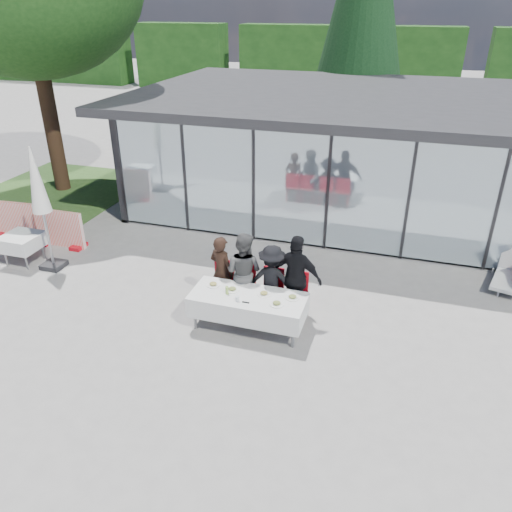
# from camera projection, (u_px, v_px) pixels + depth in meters

# --- Properties ---
(ground) EXTENTS (90.00, 90.00, 0.00)m
(ground) POSITION_uv_depth(u_px,v_px,m) (237.00, 328.00, 10.01)
(ground) COLOR gray
(ground) RESTS_ON ground
(pavilion) EXTENTS (14.80, 8.80, 3.44)m
(pavilion) POSITION_uv_depth(u_px,v_px,m) (384.00, 135.00, 15.43)
(pavilion) COLOR gray
(pavilion) RESTS_ON ground
(treeline) EXTENTS (62.50, 2.00, 4.40)m
(treeline) POSITION_uv_depth(u_px,v_px,m) (347.00, 61.00, 33.29)
(treeline) COLOR #143611
(treeline) RESTS_ON ground
(dining_table) EXTENTS (2.26, 0.96, 0.75)m
(dining_table) POSITION_uv_depth(u_px,v_px,m) (248.00, 305.00, 9.78)
(dining_table) COLOR silver
(dining_table) RESTS_ON ground
(diner_a) EXTENTS (0.74, 0.74, 1.59)m
(diner_a) POSITION_uv_depth(u_px,v_px,m) (222.00, 271.00, 10.46)
(diner_a) COLOR black
(diner_a) RESTS_ON ground
(diner_chair_a) EXTENTS (0.44, 0.44, 0.97)m
(diner_chair_a) POSITION_uv_depth(u_px,v_px,m) (223.00, 280.00, 10.63)
(diner_chair_a) COLOR red
(diner_chair_a) RESTS_ON ground
(diner_b) EXTENTS (0.96, 0.96, 1.73)m
(diner_b) POSITION_uv_depth(u_px,v_px,m) (243.00, 271.00, 10.30)
(diner_b) COLOR #525252
(diner_b) RESTS_ON ground
(diner_chair_b) EXTENTS (0.44, 0.44, 0.97)m
(diner_chair_b) POSITION_uv_depth(u_px,v_px,m) (244.00, 284.00, 10.50)
(diner_chair_b) COLOR red
(diner_chair_b) RESTS_ON ground
(diner_c) EXTENTS (1.00, 1.00, 1.53)m
(diner_c) POSITION_uv_depth(u_px,v_px,m) (272.00, 280.00, 10.18)
(diner_c) COLOR black
(diner_c) RESTS_ON ground
(diner_chair_c) EXTENTS (0.44, 0.44, 0.97)m
(diner_chair_c) POSITION_uv_depth(u_px,v_px,m) (272.00, 288.00, 10.34)
(diner_chair_c) COLOR red
(diner_chair_c) RESTS_ON ground
(diner_d) EXTENTS (1.23, 1.23, 1.82)m
(diner_d) POSITION_uv_depth(u_px,v_px,m) (296.00, 278.00, 9.98)
(diner_d) COLOR black
(diner_d) RESTS_ON ground
(diner_chair_d) EXTENTS (0.44, 0.44, 0.97)m
(diner_chair_d) POSITION_uv_depth(u_px,v_px,m) (296.00, 292.00, 10.20)
(diner_chair_d) COLOR red
(diner_chair_d) RESTS_ON ground
(plate_a) EXTENTS (0.27, 0.27, 0.07)m
(plate_a) POSITION_uv_depth(u_px,v_px,m) (213.00, 284.00, 10.01)
(plate_a) COLOR white
(plate_a) RESTS_ON dining_table
(plate_b) EXTENTS (0.27, 0.27, 0.07)m
(plate_b) POSITION_uv_depth(u_px,v_px,m) (232.00, 289.00, 9.84)
(plate_b) COLOR white
(plate_b) RESTS_ON dining_table
(plate_c) EXTENTS (0.27, 0.27, 0.07)m
(plate_c) POSITION_uv_depth(u_px,v_px,m) (264.00, 294.00, 9.70)
(plate_c) COLOR white
(plate_c) RESTS_ON dining_table
(plate_d) EXTENTS (0.27, 0.27, 0.07)m
(plate_d) POSITION_uv_depth(u_px,v_px,m) (293.00, 297.00, 9.58)
(plate_d) COLOR white
(plate_d) RESTS_ON dining_table
(plate_extra) EXTENTS (0.27, 0.27, 0.07)m
(plate_extra) POSITION_uv_depth(u_px,v_px,m) (277.00, 304.00, 9.38)
(plate_extra) COLOR white
(plate_extra) RESTS_ON dining_table
(juice_bottle) EXTENTS (0.06, 0.06, 0.16)m
(juice_bottle) POSITION_uv_depth(u_px,v_px,m) (227.00, 290.00, 9.70)
(juice_bottle) COLOR #8BB14A
(juice_bottle) RESTS_ON dining_table
(drinking_glasses) EXTENTS (0.07, 0.07, 0.10)m
(drinking_glasses) POSITION_uv_depth(u_px,v_px,m) (237.00, 299.00, 9.48)
(drinking_glasses) COLOR silver
(drinking_glasses) RESTS_ON dining_table
(folded_eyeglasses) EXTENTS (0.14, 0.03, 0.01)m
(folded_eyeglasses) POSITION_uv_depth(u_px,v_px,m) (246.00, 302.00, 9.45)
(folded_eyeglasses) COLOR black
(folded_eyeglasses) RESTS_ON dining_table
(spare_table_left) EXTENTS (0.86, 0.86, 0.74)m
(spare_table_left) POSITION_uv_depth(u_px,v_px,m) (22.00, 242.00, 12.27)
(spare_table_left) COLOR silver
(spare_table_left) RESTS_ON ground
(market_umbrella) EXTENTS (0.50, 0.50, 3.00)m
(market_umbrella) POSITION_uv_depth(u_px,v_px,m) (38.00, 189.00, 11.36)
(market_umbrella) COLOR black
(market_umbrella) RESTS_ON ground
(lounger) EXTENTS (0.93, 1.44, 0.72)m
(lounger) POSITION_uv_depth(u_px,v_px,m) (510.00, 273.00, 11.47)
(lounger) COLOR silver
(lounger) RESTS_ON ground
(grass_patch) EXTENTS (5.00, 5.00, 0.02)m
(grass_patch) POSITION_uv_depth(u_px,v_px,m) (64.00, 189.00, 17.35)
(grass_patch) COLOR #385926
(grass_patch) RESTS_ON ground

